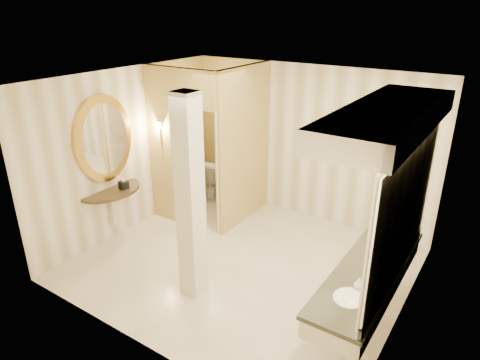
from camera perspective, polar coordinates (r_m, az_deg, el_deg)
The scene contains 16 objects.
floor at distance 6.52m, azimuth 0.35°, elevation -11.07°, with size 4.50×4.50×0.00m, color white.
ceiling at distance 5.51m, azimuth 0.42°, elevation 13.05°, with size 4.50×4.50×0.00m, color white.
wall_back at distance 7.53m, azimuth 8.82°, elevation 4.80°, with size 4.50×0.02×2.70m, color white.
wall_front at distance 4.52m, azimuth -13.87°, elevation -8.14°, with size 4.50×0.02×2.70m, color white.
wall_left at distance 7.29m, azimuth -14.59°, elevation 3.72°, with size 0.02×4.00×2.70m, color white.
wall_right at distance 5.12m, azimuth 22.01°, elevation -5.41°, with size 0.02×4.00×2.70m, color white.
toilet_closet at distance 7.22m, azimuth -2.84°, elevation 4.57°, with size 1.50×1.55×2.70m.
wall_sconce at distance 7.23m, azimuth -10.62°, elevation 7.10°, with size 0.14×0.14×0.42m.
vanity at distance 4.69m, azimuth 18.19°, elevation -3.60°, with size 0.75×2.46×2.09m.
console_shelf at distance 6.95m, azimuth -17.44°, elevation 2.49°, with size 1.05×1.05×1.98m.
pillar at distance 5.33m, azimuth -6.67°, elevation -2.69°, with size 0.27×0.27×2.70m, color silver.
tissue_box at distance 7.03m, azimuth -15.25°, elevation -0.63°, with size 0.13×0.13×0.13m, color black.
toilet at distance 8.49m, azimuth -2.93°, elevation 0.27°, with size 0.44×0.78×0.80m, color white.
soap_bottle_a at distance 5.12m, azimuth 16.99°, elevation -9.89°, with size 0.07×0.07×0.14m, color beige.
soap_bottle_b at distance 4.67m, azimuth 15.56°, elevation -13.24°, with size 0.10×0.10×0.13m, color silver.
soap_bottle_c at distance 5.41m, azimuth 17.47°, elevation -7.76°, with size 0.08×0.08×0.20m, color #C6B28C.
Camera 1 is at (2.99, -4.54, 3.60)m, focal length 32.00 mm.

